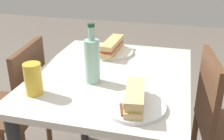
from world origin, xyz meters
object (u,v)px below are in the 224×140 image
Objects in this scene: knife_near at (103,50)px; baguette_sandwich_far at (135,97)px; water_bottle at (92,60)px; knife_far at (121,105)px; plate_far at (135,106)px; chair_near at (223,123)px; dining_table at (112,98)px; plate_near at (112,52)px; chair_far at (18,104)px; beer_glass at (33,79)px; baguette_sandwich_near at (112,46)px.

knife_near is 0.79× the size of baguette_sandwich_far.
baguette_sandwich_far is at bearing -128.16° from water_bottle.
baguette_sandwich_far reaches higher than knife_far.
chair_near is at bearing -45.48° from plate_far.
plate_near is at bearing 14.11° from dining_table.
knife_near reaches higher than plate_near.
dining_table is 3.33× the size of water_bottle.
chair_far is 1.00× the size of chair_near.
plate_near is at bearing 17.51° from knife_far.
chair_near is at bearing -104.16° from plate_near.
knife_near is 0.63m from baguette_sandwich_far.
baguette_sandwich_far is (-0.30, -0.74, 0.32)m from chair_far.
water_bottle is at bearing -102.88° from chair_far.
chair_near is (0.11, -0.58, -0.13)m from dining_table.
chair_far reaches higher than baguette_sandwich_far.
plate_far is 0.88× the size of water_bottle.
plate_far is 0.44m from beer_glass.
dining_table is 0.34m from baguette_sandwich_near.
knife_near is 1.30× the size of beer_glass.
dining_table is 4.05× the size of baguette_sandwich_far.
chair_far is 0.86m from baguette_sandwich_far.
dining_table is at bearing 29.85° from baguette_sandwich_far.
chair_near is at bearing -65.06° from beer_glass.
baguette_sandwich_far is 0.44m from beer_glass.
knife_far is at bearing -162.49° from plate_near.
chair_far reaches higher than knife_far.
baguette_sandwich_near is 0.07m from knife_near.
knife_far is at bearing -137.96° from water_bottle.
water_bottle is 2.00× the size of beer_glass.
water_bottle is at bearing -170.72° from knife_near.
beer_glass is at bearing 85.96° from knife_far.
water_bottle is at bearing 51.84° from plate_far.
plate_near is 0.59m from beer_glass.
chair_far is at bearing 65.40° from knife_far.
chair_near is at bearing -70.93° from water_bottle.
knife_near is at bearing 98.60° from plate_near.
water_bottle is 0.27m from beer_glass.
chair_far is 4.76× the size of knife_near.
knife_near is at bearing -60.03° from chair_far.
baguette_sandwich_near is 1.07× the size of plate_far.
knife_near is (0.15, 0.70, 0.29)m from chair_near.
baguette_sandwich_near is at bearing 14.11° from dining_table.
plate_far is at bearing -71.06° from knife_far.
water_bottle is (-0.22, 0.64, 0.38)m from chair_near.
water_bottle reaches higher than dining_table.
chair_near reaches higher than plate_near.
baguette_sandwich_near reaches higher than dining_table.
baguette_sandwich_far is at bearing -111.92° from chair_far.
beer_glass reaches higher than plate_far.
plate_far is (-0.57, -0.24, -0.04)m from baguette_sandwich_near.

